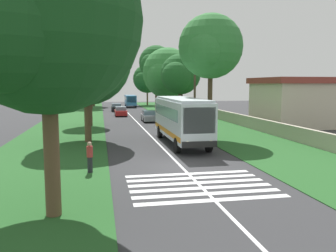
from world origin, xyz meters
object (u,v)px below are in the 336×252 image
(trailing_car_0, at_px, (149,116))
(trailing_car_1, at_px, (121,112))
(coach_bus, at_px, (181,118))
(trailing_car_2, at_px, (116,108))
(roadside_tree_right_0, at_px, (179,76))
(roadside_tree_right_1, at_px, (155,64))
(roadside_tree_left_1, at_px, (90,76))
(roadside_building, at_px, (295,102))
(roadside_tree_left_2, at_px, (88,80))
(roadside_tree_right_3, at_px, (209,48))
(roadside_tree_left_0, at_px, (92,67))
(roadside_tree_right_4, at_px, (146,79))
(pedestrian, at_px, (90,157))
(utility_pole, at_px, (195,89))
(roadside_tree_left_3, at_px, (84,63))
(roadside_tree_right_2, at_px, (166,75))
(roadside_tree_left_4, at_px, (42,24))
(trailing_minibus_0, at_px, (130,100))

(trailing_car_0, distance_m, trailing_car_1, 9.59)
(coach_bus, height_order, trailing_car_2, coach_bus)
(roadside_tree_right_0, bearing_deg, roadside_tree_right_1, 0.12)
(trailing_car_1, xyz_separation_m, roadside_tree_left_1, (17.91, 4.87, 5.77))
(coach_bus, xyz_separation_m, roadside_building, (9.68, -15.74, 0.70))
(roadside_tree_left_2, distance_m, roadside_tree_right_3, 15.94)
(roadside_tree_left_0, bearing_deg, roadside_tree_right_4, -87.18)
(roadside_tree_right_0, height_order, pedestrian, roadside_tree_right_0)
(trailing_car_1, relative_size, roadside_tree_left_2, 0.54)
(roadside_tree_right_0, height_order, utility_pole, roadside_tree_right_0)
(coach_bus, bearing_deg, trailing_car_1, 7.02)
(roadside_tree_right_0, bearing_deg, roadside_tree_right_4, -1.59)
(roadside_tree_left_1, bearing_deg, roadside_tree_left_3, -179.28)
(roadside_tree_right_4, distance_m, utility_pole, 46.13)
(roadside_tree_left_0, xyz_separation_m, roadside_tree_right_2, (-30.40, -11.17, -2.40))
(roadside_tree_right_2, bearing_deg, trailing_car_2, 26.66)
(roadside_tree_left_4, bearing_deg, pedestrian, -11.85)
(roadside_tree_left_0, height_order, roadside_tree_right_2, roadside_tree_left_0)
(roadside_tree_right_4, bearing_deg, trailing_car_2, 156.18)
(trailing_car_2, relative_size, roadside_tree_right_3, 0.39)
(pedestrian, bearing_deg, roadside_tree_left_2, 1.82)
(roadside_tree_right_0, relative_size, roadside_tree_right_3, 0.77)
(coach_bus, relative_size, roadside_tree_left_1, 1.21)
(roadside_tree_left_1, distance_m, roadside_tree_right_1, 16.02)
(trailing_minibus_0, relative_size, pedestrian, 3.55)
(roadside_tree_left_1, bearing_deg, roadside_tree_left_4, 179.87)
(roadside_tree_left_4, xyz_separation_m, roadside_building, (24.44, -24.07, -4.07))
(roadside_tree_left_2, bearing_deg, trailing_car_0, -63.33)
(roadside_tree_right_1, bearing_deg, utility_pole, -179.26)
(roadside_tree_left_3, bearing_deg, roadside_tree_left_0, 0.36)
(trailing_car_2, xyz_separation_m, roadside_tree_right_2, (-13.38, -6.72, 5.58))
(coach_bus, xyz_separation_m, roadside_tree_left_2, (14.16, 7.75, 3.22))
(roadside_tree_right_2, bearing_deg, roadside_tree_left_0, 20.17)
(trailing_car_1, height_order, trailing_car_2, same)
(coach_bus, height_order, roadside_tree_left_2, roadside_tree_left_2)
(trailing_car_0, height_order, trailing_car_1, same)
(roadside_tree_left_0, relative_size, roadside_building, 1.41)
(coach_bus, height_order, roadside_building, roadside_building)
(roadside_tree_left_4, relative_size, roadside_tree_right_4, 1.11)
(trailing_car_1, bearing_deg, roadside_tree_right_0, -152.25)
(trailing_car_1, distance_m, roadside_tree_right_3, 26.07)
(roadside_tree_right_4, bearing_deg, trailing_minibus_0, 145.24)
(trailing_minibus_0, height_order, roadside_tree_left_0, roadside_tree_left_0)
(roadside_tree_left_4, bearing_deg, trailing_car_1, -6.83)
(coach_bus, relative_size, pedestrian, 6.60)
(roadside_tree_right_0, bearing_deg, roadside_tree_left_2, 93.09)
(trailing_minibus_0, height_order, roadside_tree_right_4, roadside_tree_right_4)
(coach_bus, xyz_separation_m, roadside_tree_right_2, (23.54, -3.18, 4.10))
(roadside_tree_right_3, height_order, roadside_building, roadside_tree_right_3)
(roadside_tree_right_3, bearing_deg, coach_bus, 132.01)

